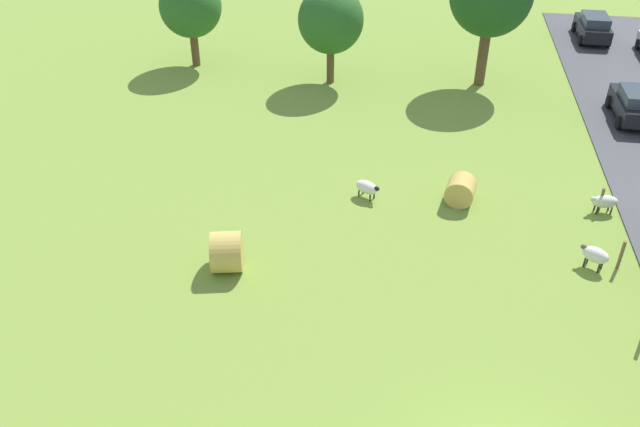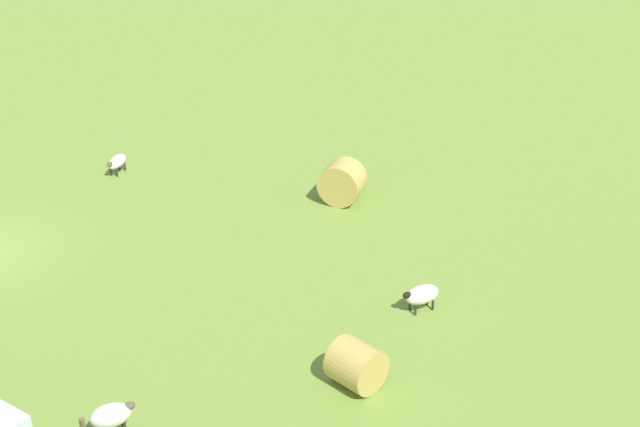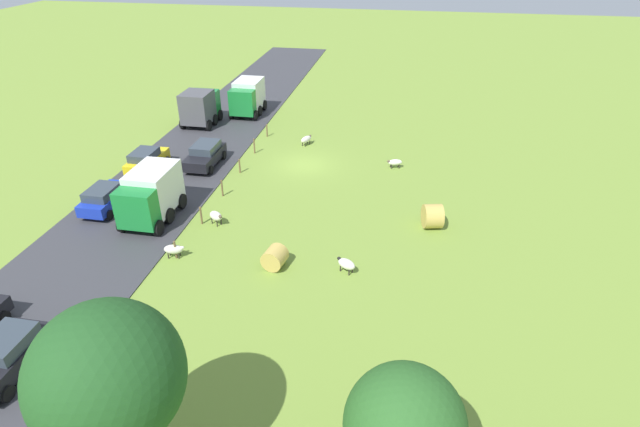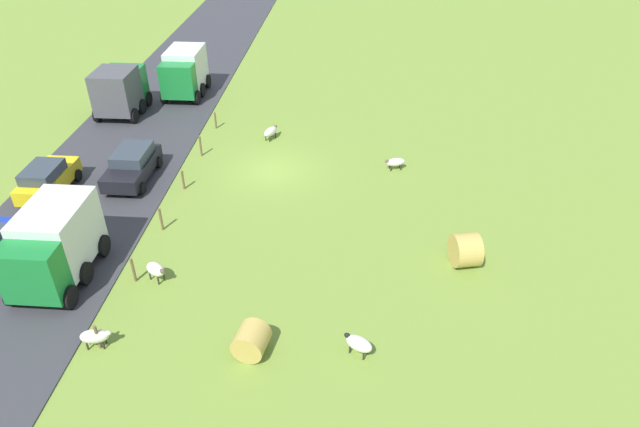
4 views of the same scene
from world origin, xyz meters
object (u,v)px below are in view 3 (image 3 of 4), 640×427
at_px(car_2, 105,197).
at_px(car_4, 147,160).
at_px(sheep_1, 346,264).
at_px(tree_2, 404,426).
at_px(sheep_0, 174,249).
at_px(hay_bale_0, 275,258).
at_px(sheep_2, 216,216).
at_px(tree_1, 108,377).
at_px(car_0, 205,154).
at_px(truck_0, 248,97).
at_px(hay_bale_1, 433,216).
at_px(truck_1, 200,107).
at_px(car_5, 6,355).
at_px(truck_2, 151,194).
at_px(sheep_4, 395,162).
at_px(sheep_3, 306,139).

distance_m(car_2, car_4, 5.87).
xyz_separation_m(sheep_1, tree_2, (-3.28, 11.95, 3.10)).
relative_size(sheep_0, hay_bale_0, 1.00).
relative_size(sheep_2, car_2, 0.27).
height_order(tree_1, car_0, tree_1).
bearing_deg(truck_0, tree_2, 114.35).
height_order(hay_bale_0, tree_2, tree_2).
xyz_separation_m(hay_bale_0, tree_1, (1.31, 12.76, 4.45)).
distance_m(hay_bale_1, tree_1, 21.35).
bearing_deg(sheep_1, sheep_0, 2.27).
distance_m(truck_1, car_5, 29.63).
bearing_deg(hay_bale_0, truck_1, -58.72).
distance_m(truck_2, car_2, 3.73).
xyz_separation_m(sheep_4, car_0, (14.26, 2.16, 0.44)).
bearing_deg(hay_bale_1, sheep_1, 50.83).
relative_size(sheep_4, tree_2, 0.22).
distance_m(sheep_4, car_0, 14.42).
distance_m(hay_bale_0, car_5, 12.77).
relative_size(sheep_2, truck_1, 0.28).
xyz_separation_m(truck_1, truck_2, (-3.54, 16.65, 0.03)).
bearing_deg(sheep_3, car_0, 38.97).
height_order(truck_1, car_5, truck_1).
relative_size(truck_1, car_0, 0.91).
distance_m(tree_1, car_5, 9.33).
distance_m(sheep_4, tree_1, 28.01).
bearing_deg(truck_2, sheep_2, -178.75).
distance_m(truck_0, car_2, 19.97).
relative_size(tree_1, car_2, 1.82).
bearing_deg(sheep_0, car_5, 70.97).
bearing_deg(car_0, tree_1, 106.50).
bearing_deg(truck_1, hay_bale_0, 121.28).
height_order(truck_0, truck_2, truck_0).
bearing_deg(car_0, truck_0, -88.35).
bearing_deg(sheep_2, car_0, -64.51).
bearing_deg(hay_bale_0, hay_bale_1, -145.41).
bearing_deg(tree_1, hay_bale_0, -95.87).
height_order(sheep_3, car_4, car_4).
xyz_separation_m(sheep_0, car_2, (6.58, -4.29, 0.38)).
distance_m(sheep_4, car_5, 27.35).
height_order(hay_bale_1, car_4, car_4).
distance_m(sheep_1, tree_1, 14.70).
xyz_separation_m(sheep_0, tree_2, (-12.89, 11.57, 3.09)).
xyz_separation_m(sheep_2, hay_bale_0, (-4.71, 3.67, 0.01)).
bearing_deg(car_5, truck_0, -89.88).
relative_size(sheep_1, hay_bale_0, 0.99).
distance_m(hay_bale_0, tree_2, 14.04).
bearing_deg(sheep_2, sheep_3, -101.76).
bearing_deg(car_2, tree_2, 140.84).
bearing_deg(car_0, truck_2, 88.87).
distance_m(hay_bale_0, car_0, 14.62).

